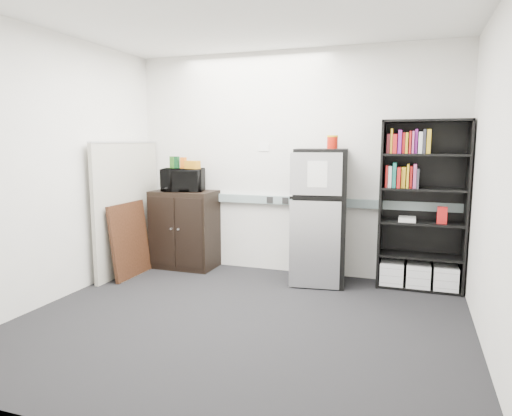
# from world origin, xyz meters

# --- Properties ---
(floor) EXTENTS (4.00, 4.00, 0.00)m
(floor) POSITION_xyz_m (0.00, 0.00, 0.00)
(floor) COLOR black
(floor) RESTS_ON ground
(wall_back) EXTENTS (4.00, 0.02, 2.70)m
(wall_back) POSITION_xyz_m (0.00, 1.75, 1.35)
(wall_back) COLOR silver
(wall_back) RESTS_ON floor
(wall_right) EXTENTS (0.02, 3.50, 2.70)m
(wall_right) POSITION_xyz_m (2.00, 0.00, 1.35)
(wall_right) COLOR silver
(wall_right) RESTS_ON floor
(wall_left) EXTENTS (0.02, 3.50, 2.70)m
(wall_left) POSITION_xyz_m (-2.00, 0.00, 1.35)
(wall_left) COLOR silver
(wall_left) RESTS_ON floor
(ceiling) EXTENTS (4.00, 3.50, 0.02)m
(ceiling) POSITION_xyz_m (0.00, 0.00, 2.70)
(ceiling) COLOR white
(ceiling) RESTS_ON wall_back
(electrical_raceway) EXTENTS (3.92, 0.05, 0.10)m
(electrical_raceway) POSITION_xyz_m (0.00, 1.72, 0.90)
(electrical_raceway) COLOR gray
(electrical_raceway) RESTS_ON wall_back
(wall_note) EXTENTS (0.14, 0.00, 0.10)m
(wall_note) POSITION_xyz_m (-0.35, 1.74, 1.55)
(wall_note) COLOR white
(wall_note) RESTS_ON wall_back
(bookshelf) EXTENTS (0.90, 0.34, 1.85)m
(bookshelf) POSITION_xyz_m (1.53, 1.57, 0.91)
(bookshelf) COLOR black
(bookshelf) RESTS_ON floor
(cubicle_partition) EXTENTS (0.06, 1.30, 1.62)m
(cubicle_partition) POSITION_xyz_m (-1.90, 1.08, 0.81)
(cubicle_partition) COLOR #9C978B
(cubicle_partition) RESTS_ON floor
(cabinet) EXTENTS (0.80, 0.53, 1.00)m
(cabinet) POSITION_xyz_m (-1.34, 1.50, 0.50)
(cabinet) COLOR black
(cabinet) RESTS_ON floor
(microwave) EXTENTS (0.60, 0.49, 0.29)m
(microwave) POSITION_xyz_m (-1.34, 1.48, 1.14)
(microwave) COLOR black
(microwave) RESTS_ON cabinet
(snack_box_a) EXTENTS (0.08, 0.07, 0.15)m
(snack_box_a) POSITION_xyz_m (-1.50, 1.52, 1.36)
(snack_box_a) COLOR #285F1B
(snack_box_a) RESTS_ON microwave
(snack_box_b) EXTENTS (0.08, 0.06, 0.15)m
(snack_box_b) POSITION_xyz_m (-1.45, 1.52, 1.36)
(snack_box_b) COLOR #0D3C1C
(snack_box_b) RESTS_ON microwave
(snack_box_c) EXTENTS (0.07, 0.05, 0.14)m
(snack_box_c) POSITION_xyz_m (-1.35, 1.52, 1.35)
(snack_box_c) COLOR orange
(snack_box_c) RESTS_ON microwave
(snack_bag) EXTENTS (0.19, 0.13, 0.10)m
(snack_bag) POSITION_xyz_m (-1.20, 1.47, 1.33)
(snack_bag) COLOR #C27913
(snack_bag) RESTS_ON microwave
(refrigerator) EXTENTS (0.65, 0.68, 1.54)m
(refrigerator) POSITION_xyz_m (0.44, 1.42, 0.77)
(refrigerator) COLOR black
(refrigerator) RESTS_ON floor
(coffee_can) EXTENTS (0.12, 0.12, 0.17)m
(coffee_can) POSITION_xyz_m (0.54, 1.55, 1.62)
(coffee_can) COLOR #A91407
(coffee_can) RESTS_ON refrigerator
(framed_poster) EXTENTS (0.14, 0.70, 0.89)m
(framed_poster) POSITION_xyz_m (-1.77, 0.92, 0.45)
(framed_poster) COLOR black
(framed_poster) RESTS_ON floor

